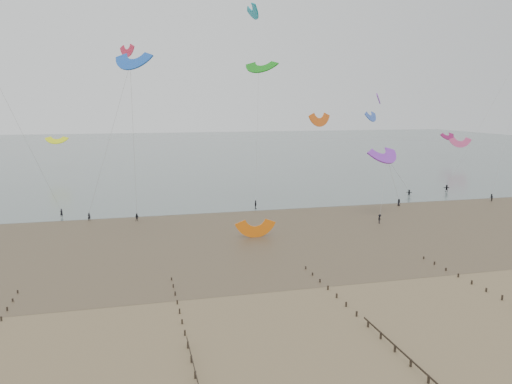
# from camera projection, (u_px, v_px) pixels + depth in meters

# --- Properties ---
(ground) EXTENTS (500.00, 500.00, 0.00)m
(ground) POSITION_uv_depth(u_px,v_px,m) (308.00, 306.00, 55.09)
(ground) COLOR brown
(ground) RESTS_ON ground
(sea_and_shore) EXTENTS (500.00, 665.00, 0.03)m
(sea_and_shore) POSITION_uv_depth(u_px,v_px,m) (218.00, 232.00, 86.97)
(sea_and_shore) COLOR #475654
(sea_and_shore) RESTS_ON ground
(kitesurfer_lead) EXTENTS (0.66, 0.52, 1.59)m
(kitesurfer_lead) POSITION_uv_depth(u_px,v_px,m) (89.00, 217.00, 95.41)
(kitesurfer_lead) COLOR black
(kitesurfer_lead) RESTS_ON ground
(kitesurfers) EXTENTS (94.66, 28.08, 1.88)m
(kitesurfers) POSITION_uv_depth(u_px,v_px,m) (368.00, 201.00, 110.65)
(kitesurfers) COLOR black
(kitesurfers) RESTS_ON ground
(grounded_kite) EXTENTS (5.78, 4.52, 3.17)m
(grounded_kite) POSITION_uv_depth(u_px,v_px,m) (256.00, 237.00, 83.64)
(grounded_kite) COLOR orange
(grounded_kite) RESTS_ON ground
(kites_airborne) EXTENTS (239.34, 120.26, 39.08)m
(kites_airborne) POSITION_uv_depth(u_px,v_px,m) (156.00, 107.00, 136.77)
(kites_airborne) COLOR #158A14
(kites_airborne) RESTS_ON ground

